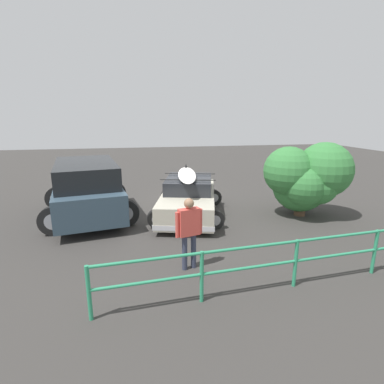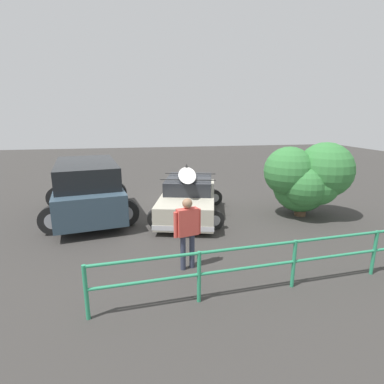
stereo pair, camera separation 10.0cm
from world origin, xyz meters
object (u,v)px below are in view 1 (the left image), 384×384
object	(u,v)px
sedan_car	(189,197)
bush_near_left	(308,178)
person_bystander	(189,227)
suv_car	(87,189)

from	to	relation	value
sedan_car	bush_near_left	bearing A→B (deg)	167.00
person_bystander	bush_near_left	xyz separation A→B (m)	(-4.46, -2.76, 0.34)
suv_car	sedan_car	bearing A→B (deg)	172.82
person_bystander	bush_near_left	size ratio (longest dim) A/B	0.57
person_bystander	bush_near_left	distance (m)	5.25
sedan_car	suv_car	world-z (taller)	suv_car
person_bystander	sedan_car	bearing A→B (deg)	-100.27
suv_car	person_bystander	bearing A→B (deg)	122.83
sedan_car	person_bystander	xyz separation A→B (m)	(0.66, 3.63, 0.35)
suv_car	person_bystander	size ratio (longest dim) A/B	2.87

